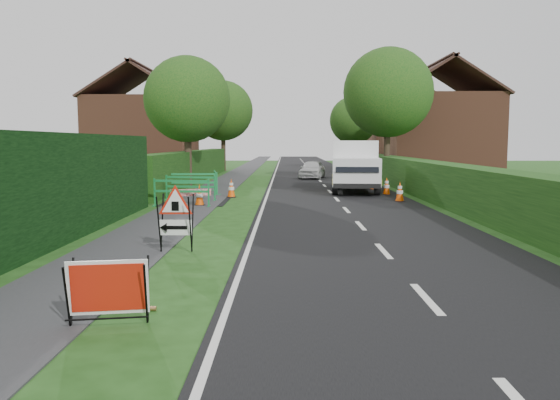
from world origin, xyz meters
name	(u,v)px	position (x,y,z in m)	size (l,w,h in m)	color
ground	(262,262)	(0.00, 0.00, 0.00)	(120.00, 120.00, 0.00)	#1D4313
road_surface	(310,170)	(2.50, 35.00, 0.00)	(6.00, 90.00, 0.02)	black
footpath	(244,170)	(-3.00, 35.00, 0.01)	(2.00, 90.00, 0.02)	#2D2D30
hedge_west_near	(3,261)	(-5.00, 0.00, 0.00)	(1.10, 18.00, 2.50)	black
hedge_west_far	(194,181)	(-5.00, 22.00, 0.00)	(1.00, 24.00, 1.80)	#14380F
hedge_east	(411,190)	(6.50, 16.00, 0.00)	(1.20, 50.00, 1.50)	#14380F
house_west	(144,134)	(-10.00, 30.00, 2.90)	(7.50, 7.40, 7.88)	brown
house_east_a	(437,134)	(11.00, 28.00, 2.90)	(7.50, 7.40, 7.88)	brown
house_east_b	(407,136)	(12.00, 42.00, 2.90)	(7.50, 7.40, 7.88)	brown
tree_nw	(187,99)	(-4.60, 18.00, 4.48)	(4.40, 4.40, 6.70)	#2D2116
tree_ne	(388,93)	(6.40, 22.00, 5.17)	(5.20, 5.20, 7.79)	#2D2116
tree_fw	(223,111)	(-4.60, 34.00, 4.83)	(4.80, 4.80, 7.24)	#2D2116
tree_fe	(354,120)	(6.40, 38.00, 4.22)	(4.20, 4.20, 6.33)	#2D2116
red_rect_sign	(108,289)	(-1.75, -3.68, 0.47)	(1.04, 0.73, 0.82)	black
triangle_sign	(174,213)	(-1.86, 0.86, 0.82)	(0.81, 0.81, 1.18)	black
works_van	(355,165)	(3.66, 15.15, 1.26)	(2.49, 5.36, 2.37)	silver
traffic_cone_0	(400,192)	(4.86, 10.77, 0.39)	(0.38, 0.38, 0.79)	black
traffic_cone_1	(387,186)	(4.86, 13.52, 0.39)	(0.38, 0.38, 0.79)	black
traffic_cone_2	(373,182)	(4.70, 16.19, 0.39)	(0.38, 0.38, 0.79)	black
traffic_cone_3	(199,195)	(-2.68, 9.39, 0.39)	(0.38, 0.38, 0.79)	black
traffic_cone_4	(231,188)	(-1.82, 12.38, 0.39)	(0.38, 0.38, 0.79)	black
ped_barrier_0	(181,189)	(-3.27, 9.08, 0.63)	(2.09, 0.62, 1.00)	#18853D
ped_barrier_1	(190,185)	(-3.31, 11.15, 0.63)	(2.09, 0.70, 1.00)	#18853D
ped_barrier_2	(193,181)	(-3.58, 13.32, 0.63)	(2.08, 0.50, 1.00)	#18853D
ped_barrier_3	(216,179)	(-2.72, 14.35, 0.63)	(0.72, 2.09, 1.00)	#18853D
redwhite_plank	(191,205)	(-3.05, 9.73, 0.00)	(1.50, 0.04, 0.25)	red
litter_can	(152,311)	(-1.36, -3.07, 0.00)	(0.07, 0.07, 0.12)	#BF7F4C
hatchback_car	(312,169)	(2.15, 24.58, 0.58)	(1.38, 3.43, 1.17)	silver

